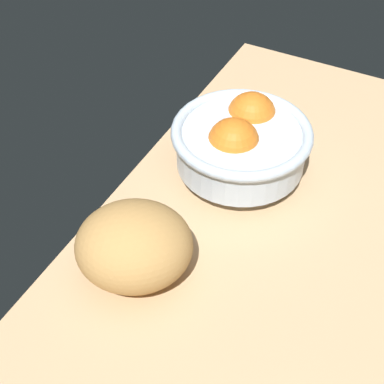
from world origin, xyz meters
TOP-DOWN VIEW (x-y plane):
  - ground_plane at (0.00, 0.00)cm, footprint 83.75×64.34cm
  - fruit_bowl at (-7.19, -17.85)cm, footprint 20.31×20.31cm
  - bread_loaf at (16.29, -21.66)cm, footprint 18.46×19.03cm

SIDE VIEW (x-z plane):
  - ground_plane at x=0.00cm, z-range -3.00..0.00cm
  - bread_loaf at x=16.29cm, z-range 0.00..9.85cm
  - fruit_bowl at x=-7.19cm, z-range 0.37..10.72cm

